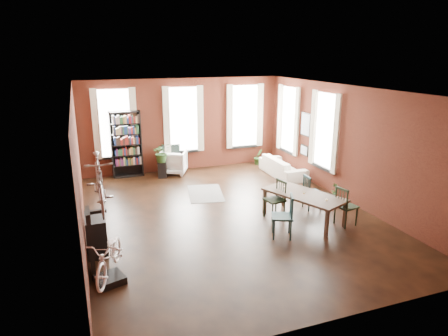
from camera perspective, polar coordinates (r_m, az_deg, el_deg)
name	(u,v)px	position (r m, az deg, el deg)	size (l,w,h in m)	color
room	(229,129)	(10.39, 0.74, 5.65)	(9.00, 9.04, 3.22)	black
dining_table	(303,207)	(10.16, 11.26, -5.46)	(0.92, 2.02, 0.69)	brown
dining_chair_a	(282,216)	(9.12, 8.32, -6.84)	(0.46, 0.46, 1.00)	#1B393C
dining_chair_b	(275,200)	(10.12, 7.24, -4.51)	(0.45, 0.45, 0.97)	black
dining_chair_c	(346,206)	(10.09, 17.07, -5.22)	(0.44, 0.44, 0.96)	black
dining_chair_d	(312,192)	(10.88, 12.52, -3.40)	(0.43, 0.43, 0.92)	#193737
bookshelf	(126,144)	(13.63, -13.77, 3.29)	(1.00, 0.32, 2.20)	black
white_armchair	(173,161)	(13.83, -7.27, 1.01)	(0.86, 0.81, 0.89)	white
cream_sofa	(283,164)	(13.65, 8.40, 0.60)	(2.08, 0.61, 0.81)	beige
striped_rug	(205,193)	(11.90, -2.68, -3.63)	(0.98, 1.57, 0.01)	black
bike_trainer	(110,279)	(7.82, -15.97, -15.04)	(0.47, 0.47, 0.14)	black
bike_wall_rack	(91,243)	(7.91, -18.50, -10.13)	(0.16, 0.60, 1.30)	black
console_table	(96,234)	(8.83, -17.79, -9.01)	(0.40, 0.80, 0.80)	black
plant_stand	(162,170)	(13.45, -8.81, -0.24)	(0.27, 0.27, 0.55)	black
plant_by_sofa	(258,161)	(14.94, 4.89, 1.00)	(0.33, 0.59, 0.26)	#305E25
plant_small	(335,194)	(12.02, 15.55, -3.66)	(0.23, 0.43, 0.16)	#2D5F26
bicycle_floor	(108,238)	(7.47, -16.25, -9.58)	(0.52, 0.78, 1.48)	white
bicycle_hung	(98,165)	(7.39, -17.59, 0.44)	(0.47, 1.00, 1.66)	#A5A8AD
plant_on_stand	(162,155)	(13.28, -8.87, 1.91)	(0.59, 0.66, 0.51)	#2A5120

